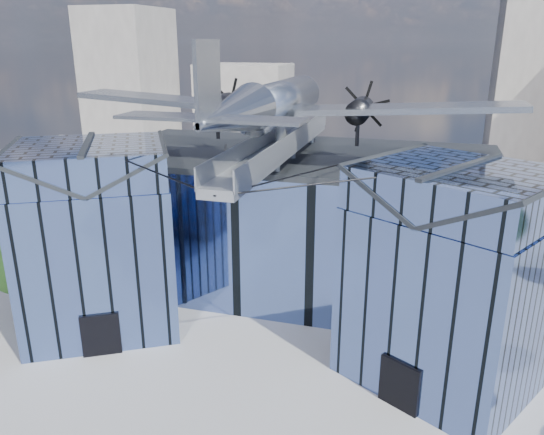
# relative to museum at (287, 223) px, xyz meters

# --- Properties ---
(ground_plane) EXTENTS (120.00, 120.00, 0.00)m
(ground_plane) POSITION_rel_museum_xyz_m (-0.00, -5.82, -5.54)
(ground_plane) COLOR gray
(museum) EXTENTS (32.88, 24.50, 17.60)m
(museum) POSITION_rel_museum_xyz_m (0.00, 0.00, 0.00)
(museum) COLOR #4F66A0
(museum) RESTS_ON ground
(bg_towers) EXTENTS (77.00, 24.50, 26.00)m
(bg_towers) POSITION_rel_museum_xyz_m (1.45, 44.67, 4.47)
(bg_towers) COLOR gray
(bg_towers) RESTS_ON ground
(tree_plaza_w) EXTENTS (4.74, 4.74, 5.83)m
(tree_plaza_w) POSITION_rel_museum_xyz_m (-15.49, -8.29, -1.59)
(tree_plaza_w) COLOR #2F1F13
(tree_plaza_w) RESTS_ON ground
(tree_side_w) EXTENTS (3.36, 3.36, 5.07)m
(tree_side_w) POSITION_rel_museum_xyz_m (-26.29, 6.80, -2.11)
(tree_side_w) COLOR #2F1F13
(tree_side_w) RESTS_ON ground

